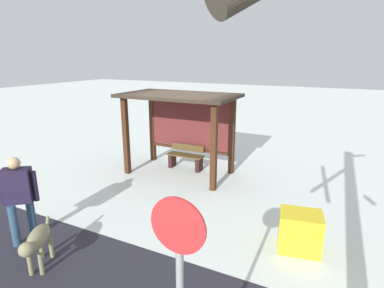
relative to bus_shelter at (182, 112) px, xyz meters
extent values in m
plane|color=silver|center=(0.00, -0.21, -1.76)|extent=(60.00, 60.00, 0.00)
cube|color=#3E2213|center=(-1.34, -0.88, -0.66)|extent=(0.14, 0.14, 2.20)
cube|color=#3E2213|center=(1.34, -0.88, -0.66)|extent=(0.14, 0.14, 2.20)
cube|color=#3E2213|center=(-1.34, 0.46, -0.66)|extent=(0.14, 0.14, 2.20)
cube|color=#3E2213|center=(1.34, 0.46, -0.66)|extent=(0.14, 0.14, 2.20)
cube|color=#32271D|center=(0.00, -0.21, 0.49)|extent=(3.16, 1.83, 0.09)
cube|color=maroon|center=(0.00, 0.46, -0.41)|extent=(2.53, 0.08, 1.46)
cube|color=#3E2213|center=(0.00, 0.44, -1.20)|extent=(2.53, 0.06, 0.08)
cube|color=brown|center=(0.00, 0.16, -1.33)|extent=(1.11, 0.35, 0.04)
cube|color=brown|center=(0.00, 0.32, -1.13)|extent=(1.05, 0.04, 0.20)
cube|color=black|center=(0.45, 0.16, -1.55)|extent=(0.12, 0.30, 0.41)
cube|color=black|center=(-0.45, 0.16, -1.55)|extent=(0.12, 0.30, 0.41)
cube|color=#211A32|center=(-0.87, -4.49, -0.67)|extent=(0.53, 0.49, 0.62)
sphere|color=tan|center=(-0.87, -4.49, -0.25)|extent=(0.21, 0.21, 0.21)
cylinder|color=#2E4A68|center=(-0.87, -4.66, -1.37)|extent=(0.20, 0.20, 0.78)
cylinder|color=#2E4A68|center=(-0.87, -4.32, -1.37)|extent=(0.20, 0.20, 0.78)
cylinder|color=#211A32|center=(-1.10, -4.66, -0.70)|extent=(0.13, 0.13, 0.56)
cylinder|color=#211A32|center=(-0.65, -4.32, -0.70)|extent=(0.13, 0.13, 0.56)
ellipsoid|color=#85825B|center=(0.01, -4.85, -1.24)|extent=(0.58, 0.72, 0.30)
sphere|color=#85825B|center=(0.22, -5.20, -1.18)|extent=(0.22, 0.22, 0.22)
cylinder|color=#85825B|center=(-0.20, -4.51, -1.20)|extent=(0.11, 0.15, 0.20)
cylinder|color=#85825B|center=(0.05, -5.07, -1.57)|extent=(0.07, 0.07, 0.37)
cylinder|color=#85825B|center=(0.19, -4.99, -1.57)|extent=(0.07, 0.07, 0.37)
cylinder|color=#85825B|center=(-0.17, -4.70, -1.57)|extent=(0.07, 0.07, 0.37)
cylinder|color=#85825B|center=(-0.03, -4.62, -1.57)|extent=(0.07, 0.07, 0.37)
cylinder|color=red|center=(3.13, -5.92, 0.35)|extent=(0.44, 0.02, 0.44)
cube|color=yellow|center=(3.65, -2.54, -1.41)|extent=(0.79, 0.68, 0.69)
camera|label=1|loc=(4.08, -7.61, 1.49)|focal=28.93mm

